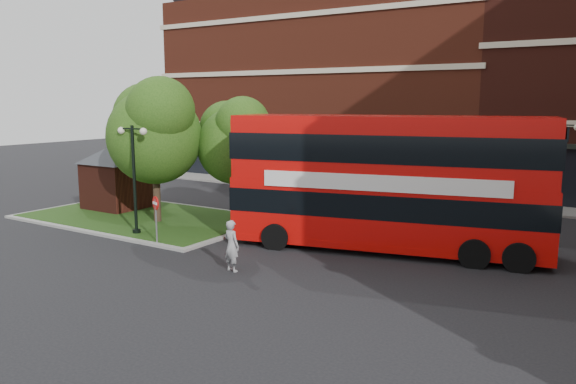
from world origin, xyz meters
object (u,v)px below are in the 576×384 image
Objects in this scene: car_silver at (392,190)px; bus at (387,174)px; car_white at (442,190)px; woman at (232,246)px.

bus is at bearing -155.82° from car_silver.
car_silver is (-3.98, 10.50, -2.44)m from bus.
car_white reaches higher than car_silver.
bus is 7.03m from woman.
car_silver is at bearing 119.80° from car_white.
car_white is (2.13, 17.67, -0.17)m from woman.
bus is 11.49m from car_silver.
woman is (-3.51, -5.67, -2.22)m from bus.
bus is at bearing -110.26° from woman.
car_white is at bearing -85.38° from woman.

